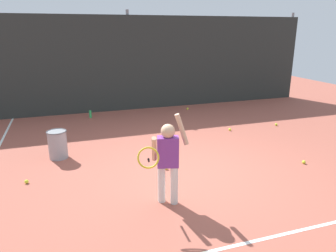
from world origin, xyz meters
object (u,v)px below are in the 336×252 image
Objects in this scene: water_bottle at (90,114)px; tennis_ball_2 at (230,129)px; tennis_ball_3 at (166,168)px; tennis_ball_5 at (276,124)px; tennis_ball_0 at (188,109)px; tennis_ball_4 at (304,162)px; tennis_ball_6 at (27,182)px; ball_hopper at (58,144)px; tennis_player at (167,157)px.

water_bottle is 3.99m from tennis_ball_2.
water_bottle reaches higher than tennis_ball_3.
tennis_ball_3 is 4.00m from tennis_ball_5.
tennis_ball_0 is (3.02, 0.01, -0.08)m from water_bottle.
tennis_ball_4 is at bearing -83.64° from tennis_ball_0.
tennis_ball_3 is at bearing -5.26° from tennis_ball_6.
tennis_ball_3 is at bearing -155.09° from tennis_ball_5.
tennis_ball_3 is 2.63m from tennis_ball_4.
tennis_ball_6 is (-1.40, -3.84, -0.08)m from water_bottle.
ball_hopper is 2.55× the size of water_bottle.
tennis_ball_2 and tennis_ball_5 have the same top height.
tennis_ball_5 is at bearing 50.80° from tennis_player.
tennis_ball_2 and tennis_ball_4 have the same top height.
water_bottle is 3.33× the size of tennis_ball_5.
water_bottle reaches higher than tennis_ball_6.
tennis_player is 20.46× the size of tennis_ball_3.
ball_hopper is 4.13m from tennis_ball_2.
tennis_ball_6 is at bearing 170.81° from tennis_ball_4.
ball_hopper is 2.99m from water_bottle.
tennis_ball_2 is 1.00× the size of tennis_ball_3.
water_bottle is 3.33× the size of tennis_ball_3.
ball_hopper is at bearing -107.14° from water_bottle.
water_bottle is at bearing 143.64° from tennis_ball_2.
water_bottle is at bearing 127.33° from tennis_ball_4.
tennis_ball_0 and tennis_ball_3 have the same top height.
tennis_ball_2 is at bearing 6.76° from ball_hopper.
tennis_player is 20.46× the size of tennis_ball_4.
water_bottle is at bearing 112.63° from tennis_player.
tennis_ball_2 is (3.22, -2.37, -0.08)m from water_bottle.
tennis_ball_4 is at bearing -52.67° from water_bottle.
tennis_ball_4 and tennis_ball_5 have the same top height.
water_bottle is at bearing 103.48° from tennis_ball_3.
tennis_player is at bearing -33.23° from tennis_ball_6.
tennis_ball_5 is 6.17m from tennis_ball_6.
ball_hopper is 8.52× the size of tennis_ball_5.
tennis_player is 2.79m from ball_hopper.
tennis_ball_0 is (2.40, 5.17, -0.69)m from tennis_player.
tennis_ball_2 is at bearing 17.67° from tennis_ball_6.
tennis_ball_2 is 2.81m from tennis_ball_3.
tennis_ball_4 is (2.91, 0.53, -0.69)m from tennis_player.
ball_hopper is (-1.50, 2.31, -0.44)m from tennis_player.
ball_hopper is at bearing 147.02° from tennis_ball_3.
tennis_ball_2 is 4.84m from tennis_ball_6.
tennis_ball_3 is 1.00× the size of tennis_ball_4.
tennis_ball_3 is at bearing -143.06° from tennis_ball_2.
tennis_ball_3 is (-2.05, -4.06, 0.00)m from tennis_ball_0.
tennis_ball_0 is at bearing 41.04° from tennis_ball_6.
tennis_ball_3 is at bearing -76.52° from water_bottle.
tennis_ball_4 is (3.54, -4.64, -0.08)m from water_bottle.
tennis_ball_3 is 1.00× the size of tennis_ball_6.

